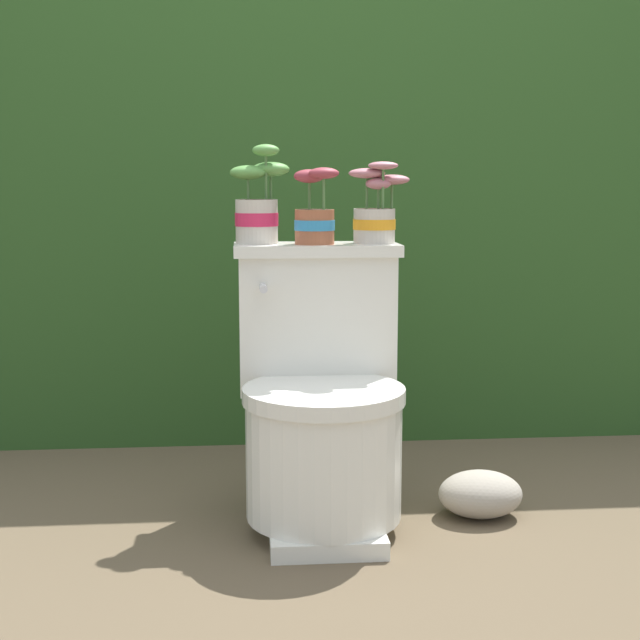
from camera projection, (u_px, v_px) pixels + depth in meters
name	position (u px, v px, depth m)	size (l,w,h in m)	color
ground_plane	(353.00, 538.00, 2.15)	(12.00, 12.00, 0.00)	brown
hedge_backdrop	(316.00, 206.00, 3.12)	(3.05, 0.61, 1.54)	#284C1E
toilet	(321.00, 407.00, 2.21)	(0.42, 0.51, 0.69)	silver
potted_plant_left	(258.00, 207.00, 2.29)	(0.15, 0.12, 0.25)	beige
potted_plant_midleft	(315.00, 216.00, 2.26)	(0.11, 0.10, 0.19)	#9E5638
potted_plant_middle	(376.00, 212.00, 2.29)	(0.16, 0.11, 0.21)	beige
garden_stone	(480.00, 494.00, 2.28)	(0.22, 0.17, 0.12)	#9E9384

